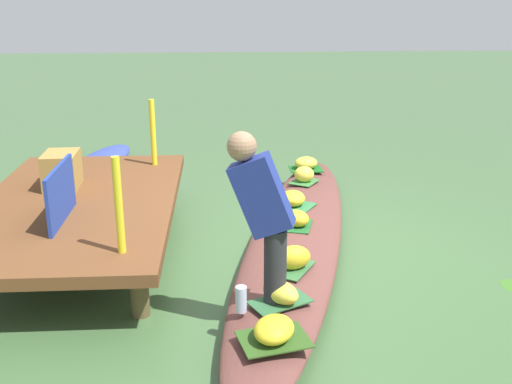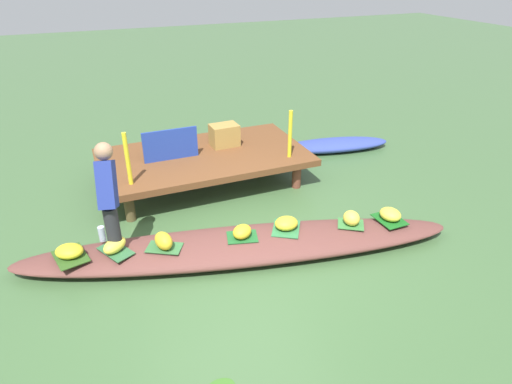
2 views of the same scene
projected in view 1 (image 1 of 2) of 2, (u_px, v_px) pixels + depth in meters
name	position (u px, v px, depth m)	size (l,w,h in m)	color
canal_water	(296.00, 250.00, 5.69)	(40.00, 40.00, 0.00)	#3F6137
dock_platform	(77.00, 207.00, 5.58)	(3.20, 1.80, 0.49)	brown
vendor_boat	(296.00, 239.00, 5.65)	(5.32, 0.84, 0.24)	brown
moored_boat	(97.00, 164.00, 8.15)	(2.09, 0.56, 0.21)	#34449C
leaf_mat_0	(280.00, 302.00, 4.25)	(0.43, 0.24, 0.01)	#2F6138
banana_bunch_0	(280.00, 292.00, 4.22)	(0.30, 0.18, 0.16)	yellow
leaf_mat_1	(274.00, 339.00, 3.78)	(0.43, 0.32, 0.01)	#2F531D
banana_bunch_1	(274.00, 329.00, 3.76)	(0.31, 0.25, 0.15)	yellow
leaf_mat_2	(297.00, 226.00, 5.63)	(0.36, 0.27, 0.01)	#1F5D29
banana_bunch_2	(297.00, 218.00, 5.60)	(0.26, 0.21, 0.15)	gold
leaf_mat_3	(293.00, 205.00, 6.17)	(0.41, 0.32, 0.01)	#2F7440
banana_bunch_3	(293.00, 198.00, 6.15)	(0.29, 0.25, 0.15)	gold
leaf_mat_4	(304.00, 182.00, 6.94)	(0.32, 0.26, 0.01)	#387638
banana_bunch_4	(304.00, 174.00, 6.91)	(0.23, 0.20, 0.18)	yellow
leaf_mat_5	(293.00, 268.00, 4.75)	(0.40, 0.24, 0.01)	#346938
banana_bunch_5	(293.00, 257.00, 4.72)	(0.28, 0.18, 0.19)	gold
leaf_mat_6	(306.00, 169.00, 7.44)	(0.40, 0.31, 0.01)	#175D1C
banana_bunch_6	(306.00, 163.00, 7.41)	(0.29, 0.24, 0.16)	yellow
vendor_person	(263.00, 209.00, 4.05)	(0.28, 0.48, 1.23)	#28282D
water_bottle	(241.00, 299.00, 4.10)	(0.08, 0.08, 0.19)	silver
market_banner	(61.00, 194.00, 5.02)	(0.83, 0.03, 0.48)	#213B9A
railing_post_west	(119.00, 206.00, 4.35)	(0.06, 0.06, 0.74)	yellow
railing_post_east	(153.00, 132.00, 6.62)	(0.06, 0.06, 0.74)	yellow
produce_crate	(62.00, 170.00, 5.90)	(0.44, 0.32, 0.35)	#A17D3C
drifting_plant_1	(512.00, 286.00, 4.99)	(0.25, 0.18, 0.01)	#3A6F25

